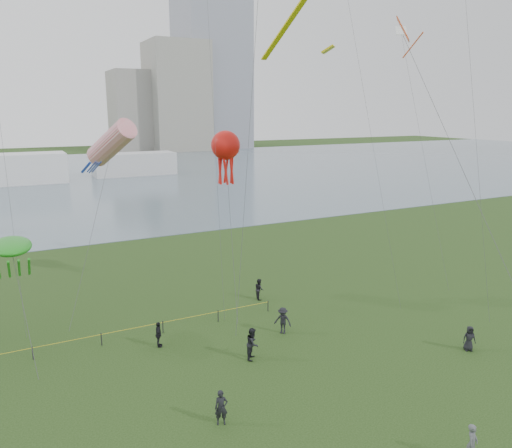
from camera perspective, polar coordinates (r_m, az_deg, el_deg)
name	(u,v)px	position (r m, az deg, el deg)	size (l,w,h in m)	color
ground_plane	(357,440)	(25.04, 11.42, -23.02)	(400.00, 400.00, 0.00)	#1A3210
lake	(69,178)	(117.20, -20.59, 4.99)	(400.00, 120.00, 0.08)	slate
building_mid	(177,97)	(187.18, -9.01, 14.16)	(20.00, 20.00, 38.00)	gray
building_low	(135,111)	(189.01, -13.67, 12.43)	(16.00, 18.00, 28.00)	gray
pavilion_left	(7,169)	(111.16, -26.56, 5.61)	(22.00, 8.00, 6.00)	silver
pavilion_right	(134,164)	(117.36, -13.75, 6.68)	(18.00, 7.00, 5.00)	silver
kite_flyer	(472,444)	(24.64, 23.45, -22.05)	(0.65, 0.43, 1.79)	#4E5255
spectator_a	(253,343)	(30.60, -0.38, -13.49)	(0.95, 0.74, 1.96)	black
spectator_b	(283,320)	(33.81, 3.08, -10.96)	(1.18, 0.68, 1.82)	black
spectator_c	(159,335)	(32.62, -11.08, -12.29)	(0.97, 0.40, 1.65)	black
spectator_d	(469,338)	(34.27, 23.19, -11.93)	(0.78, 0.50, 1.59)	black
spectator_f	(221,408)	(25.16, -4.00, -20.20)	(0.63, 0.41, 1.72)	black
spectator_g	(259,289)	(39.52, 0.37, -7.44)	(0.81, 0.63, 1.66)	black
kite_windsock	(111,143)	(38.99, -16.19, 8.88)	(6.33, 7.25, 14.04)	#3F3F42
kite_creature	(11,247)	(34.36, -26.20, -2.34)	(2.41, 7.86, 6.79)	#3F3F42
kite_octopus	(226,146)	(37.60, -3.50, 8.85)	(2.55, 6.08, 13.10)	#3F3F42
kite_delta	(410,46)	(32.66, 17.23, 18.89)	(2.26, 15.44, 19.99)	#3F3F42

